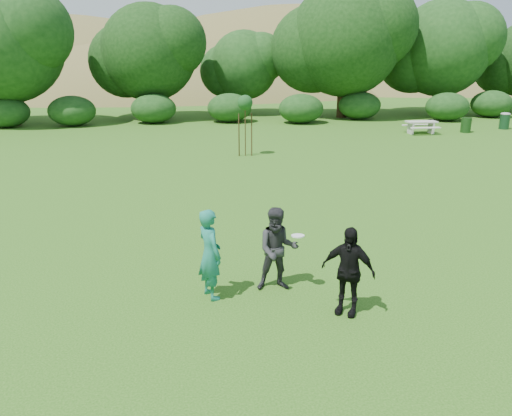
{
  "coord_description": "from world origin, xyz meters",
  "views": [
    {
      "loc": [
        -1.62,
        -8.57,
        4.8
      ],
      "look_at": [
        0.0,
        3.0,
        1.1
      ],
      "focal_mm": 35.0,
      "sensor_mm": 36.0,
      "label": 1
    }
  ],
  "objects_px": {
    "trash_can_lidded": "(505,120)",
    "player_teal": "(210,254)",
    "picnic_table": "(421,125)",
    "trash_can_near": "(466,125)",
    "player_grey": "(278,249)",
    "sapling": "(245,104)",
    "player_black": "(348,271)"
  },
  "relations": [
    {
      "from": "trash_can_lidded",
      "to": "player_teal",
      "type": "bearing_deg",
      "value": -134.36
    },
    {
      "from": "player_teal",
      "to": "picnic_table",
      "type": "relative_size",
      "value": 1.04
    },
    {
      "from": "player_black",
      "to": "trash_can_near",
      "type": "height_order",
      "value": "player_black"
    },
    {
      "from": "player_teal",
      "to": "trash_can_lidded",
      "type": "bearing_deg",
      "value": -67.94
    },
    {
      "from": "trash_can_near",
      "to": "sapling",
      "type": "height_order",
      "value": "sapling"
    },
    {
      "from": "player_teal",
      "to": "player_black",
      "type": "height_order",
      "value": "player_teal"
    },
    {
      "from": "player_grey",
      "to": "trash_can_lidded",
      "type": "distance_m",
      "value": 27.2
    },
    {
      "from": "player_teal",
      "to": "trash_can_lidded",
      "type": "height_order",
      "value": "player_teal"
    },
    {
      "from": "player_grey",
      "to": "trash_can_lidded",
      "type": "relative_size",
      "value": 1.69
    },
    {
      "from": "player_grey",
      "to": "trash_can_lidded",
      "type": "bearing_deg",
      "value": 51.54
    },
    {
      "from": "player_teal",
      "to": "trash_can_lidded",
      "type": "relative_size",
      "value": 1.78
    },
    {
      "from": "player_grey",
      "to": "player_teal",
      "type": "bearing_deg",
      "value": -169.4
    },
    {
      "from": "player_grey",
      "to": "sapling",
      "type": "bearing_deg",
      "value": 89.96
    },
    {
      "from": "player_teal",
      "to": "picnic_table",
      "type": "distance_m",
      "value": 23.54
    },
    {
      "from": "picnic_table",
      "to": "trash_can_lidded",
      "type": "distance_m",
      "value": 6.21
    },
    {
      "from": "player_grey",
      "to": "sapling",
      "type": "relative_size",
      "value": 0.62
    },
    {
      "from": "sapling",
      "to": "picnic_table",
      "type": "bearing_deg",
      "value": 24.43
    },
    {
      "from": "trash_can_near",
      "to": "picnic_table",
      "type": "relative_size",
      "value": 0.5
    },
    {
      "from": "sapling",
      "to": "picnic_table",
      "type": "height_order",
      "value": "sapling"
    },
    {
      "from": "player_black",
      "to": "trash_can_near",
      "type": "xyz_separation_m",
      "value": [
        14.07,
        20.26,
        -0.42
      ]
    },
    {
      "from": "sapling",
      "to": "trash_can_lidded",
      "type": "distance_m",
      "value": 18.54
    },
    {
      "from": "trash_can_near",
      "to": "trash_can_lidded",
      "type": "relative_size",
      "value": 0.86
    },
    {
      "from": "player_grey",
      "to": "picnic_table",
      "type": "bearing_deg",
      "value": 61.24
    },
    {
      "from": "trash_can_near",
      "to": "player_grey",
      "type": "bearing_deg",
      "value": -128.51
    },
    {
      "from": "player_black",
      "to": "sapling",
      "type": "height_order",
      "value": "sapling"
    },
    {
      "from": "player_teal",
      "to": "player_grey",
      "type": "height_order",
      "value": "player_teal"
    },
    {
      "from": "picnic_table",
      "to": "trash_can_lidded",
      "type": "relative_size",
      "value": 1.71
    },
    {
      "from": "player_teal",
      "to": "trash_can_near",
      "type": "distance_m",
      "value": 25.41
    },
    {
      "from": "picnic_table",
      "to": "trash_can_lidded",
      "type": "bearing_deg",
      "value": 9.71
    },
    {
      "from": "trash_can_near",
      "to": "sapling",
      "type": "distance_m",
      "value": 15.24
    },
    {
      "from": "player_teal",
      "to": "sapling",
      "type": "distance_m",
      "value": 14.34
    },
    {
      "from": "player_black",
      "to": "picnic_table",
      "type": "xyz_separation_m",
      "value": [
        11.13,
        20.18,
        -0.35
      ]
    }
  ]
}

